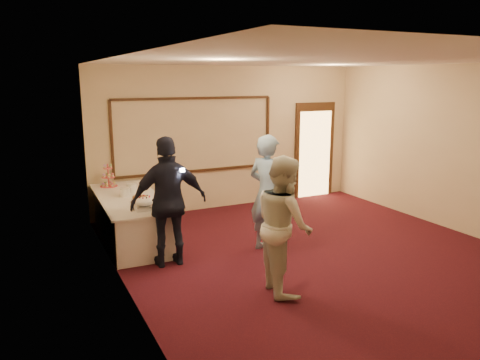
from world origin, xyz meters
The scene contains 14 objects.
floor centered at (0.00, 0.00, 0.00)m, with size 7.00×7.00×0.00m, color black.
room_walls centered at (0.00, 0.00, 2.03)m, with size 6.04×7.04×3.02m.
wall_molding centered at (-0.80, 3.47, 1.60)m, with size 3.45×0.04×1.55m.
doorway centered at (2.15, 3.45, 1.08)m, with size 1.05×0.07×2.20m.
buffet_table centered at (-2.50, 2.20, 0.39)m, with size 1.08×2.61×0.77m.
pavlova_tray centered at (-2.44, 1.40, 0.85)m, with size 0.36×0.50×0.18m.
cupcake_stand centered at (-2.66, 3.15, 0.94)m, with size 0.32×0.32×0.47m.
plate_stack_a centered at (-2.55, 2.26, 0.85)m, with size 0.18×0.18×0.15m.
plate_stack_b centered at (-2.37, 2.51, 0.85)m, with size 0.20×0.20×0.16m.
tart centered at (-2.38, 1.95, 0.80)m, with size 0.27×0.27×0.06m.
man centered at (-0.62, 0.74, 0.95)m, with size 0.69×0.45×1.90m, color #84AACF.
woman centered at (-1.13, -0.61, 0.90)m, with size 0.87×0.68×1.80m, color beige.
guest centered at (-2.21, 0.87, 0.97)m, with size 1.14×0.47×1.94m, color black.
camera_flash centered at (-2.04, 0.74, 1.45)m, with size 0.07×0.04×0.05m, color white.
Camera 1 is at (-4.17, -5.56, 2.75)m, focal length 35.00 mm.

